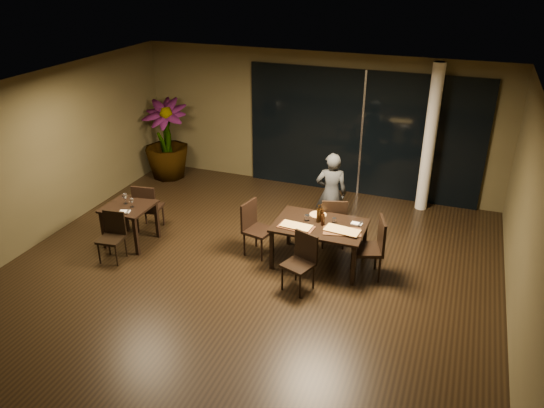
# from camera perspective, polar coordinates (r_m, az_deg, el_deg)

# --- Properties ---
(ground) EXTENTS (8.00, 8.00, 0.00)m
(ground) POSITION_cam_1_polar(r_m,az_deg,el_deg) (8.83, -2.77, -7.73)
(ground) COLOR black
(ground) RESTS_ON ground
(wall_back) EXTENTS (8.00, 0.10, 3.00)m
(wall_back) POSITION_cam_1_polar(r_m,az_deg,el_deg) (11.70, 4.96, 8.85)
(wall_back) COLOR #443D24
(wall_back) RESTS_ON ground
(wall_front) EXTENTS (8.00, 0.10, 3.00)m
(wall_front) POSITION_cam_1_polar(r_m,az_deg,el_deg) (5.23, -21.55, -16.27)
(wall_front) COLOR #443D24
(wall_front) RESTS_ON ground
(wall_left) EXTENTS (0.10, 8.00, 3.00)m
(wall_left) POSITION_cam_1_polar(r_m,az_deg,el_deg) (10.31, -24.20, 4.33)
(wall_left) COLOR #443D24
(wall_left) RESTS_ON ground
(wall_right) EXTENTS (0.10, 8.00, 3.00)m
(wall_right) POSITION_cam_1_polar(r_m,az_deg,el_deg) (7.61, 26.33, -3.35)
(wall_right) COLOR #443D24
(wall_right) RESTS_ON ground
(ceiling) EXTENTS (8.00, 8.00, 0.04)m
(ceiling) POSITION_cam_1_polar(r_m,az_deg,el_deg) (7.61, -3.25, 11.67)
(ceiling) COLOR silver
(ceiling) RESTS_ON wall_back
(window_panel) EXTENTS (5.00, 0.06, 2.70)m
(window_panel) POSITION_cam_1_polar(r_m,az_deg,el_deg) (11.44, 9.66, 7.41)
(window_panel) COLOR black
(window_panel) RESTS_ON ground
(column) EXTENTS (0.24, 0.24, 3.00)m
(column) POSITION_cam_1_polar(r_m,az_deg,el_deg) (10.95, 16.60, 6.69)
(column) COLOR white
(column) RESTS_ON ground
(main_table) EXTENTS (1.50, 1.00, 0.75)m
(main_table) POSITION_cam_1_polar(r_m,az_deg,el_deg) (8.85, 5.16, -2.63)
(main_table) COLOR black
(main_table) RESTS_ON ground
(side_table) EXTENTS (0.80, 0.80, 0.75)m
(side_table) POSITION_cam_1_polar(r_m,az_deg,el_deg) (9.83, -15.13, -0.82)
(side_table) COLOR black
(side_table) RESTS_ON ground
(chair_main_far) EXTENTS (0.55, 0.55, 0.96)m
(chair_main_far) POSITION_cam_1_polar(r_m,az_deg,el_deg) (9.46, 6.66, -1.72)
(chair_main_far) COLOR black
(chair_main_far) RESTS_ON ground
(chair_main_near) EXTENTS (0.55, 0.55, 0.92)m
(chair_main_near) POSITION_cam_1_polar(r_m,az_deg,el_deg) (8.30, 3.20, -5.90)
(chair_main_near) COLOR black
(chair_main_near) RESTS_ON ground
(chair_main_left) EXTENTS (0.53, 0.53, 0.96)m
(chair_main_left) POSITION_cam_1_polar(r_m,az_deg,el_deg) (9.21, -1.89, -2.31)
(chair_main_left) COLOR black
(chair_main_left) RESTS_ON ground
(chair_main_right) EXTENTS (0.61, 0.61, 1.04)m
(chair_main_right) POSITION_cam_1_polar(r_m,az_deg,el_deg) (8.68, 10.79, -4.33)
(chair_main_right) COLOR black
(chair_main_right) RESTS_ON ground
(chair_side_far) EXTENTS (0.52, 0.52, 0.96)m
(chair_side_far) POSITION_cam_1_polar(r_m,az_deg,el_deg) (10.19, -13.27, -0.16)
(chair_side_far) COLOR black
(chair_side_far) RESTS_ON ground
(chair_side_near) EXTENTS (0.44, 0.44, 0.86)m
(chair_side_near) POSITION_cam_1_polar(r_m,az_deg,el_deg) (9.47, -16.76, -3.05)
(chair_side_near) COLOR black
(chair_side_near) RESTS_ON ground
(diner) EXTENTS (0.61, 0.48, 1.58)m
(diner) POSITION_cam_1_polar(r_m,az_deg,el_deg) (9.87, 6.38, 1.14)
(diner) COLOR #292B2E
(diner) RESTS_ON ground
(potted_plant) EXTENTS (1.19, 1.19, 1.83)m
(potted_plant) POSITION_cam_1_polar(r_m,az_deg,el_deg) (12.55, -11.32, 6.80)
(potted_plant) COLOR #1A4918
(potted_plant) RESTS_ON ground
(pizza_board_left) EXTENTS (0.61, 0.34, 0.01)m
(pizza_board_left) POSITION_cam_1_polar(r_m,az_deg,el_deg) (8.69, 2.61, -2.49)
(pizza_board_left) COLOR #472616
(pizza_board_left) RESTS_ON main_table
(pizza_board_right) EXTENTS (0.66, 0.43, 0.01)m
(pizza_board_right) POSITION_cam_1_polar(r_m,az_deg,el_deg) (8.62, 7.55, -2.95)
(pizza_board_right) COLOR #3F2514
(pizza_board_right) RESTS_ON main_table
(oblong_pizza_left) EXTENTS (0.51, 0.27, 0.02)m
(oblong_pizza_left) POSITION_cam_1_polar(r_m,az_deg,el_deg) (8.69, 2.61, -2.39)
(oblong_pizza_left) COLOR maroon
(oblong_pizza_left) RESTS_ON pizza_board_left
(oblong_pizza_right) EXTENTS (0.57, 0.31, 0.02)m
(oblong_pizza_right) POSITION_cam_1_polar(r_m,az_deg,el_deg) (8.62, 7.56, -2.85)
(oblong_pizza_right) COLOR maroon
(oblong_pizza_right) RESTS_ON pizza_board_right
(round_pizza) EXTENTS (0.28, 0.28, 0.01)m
(round_pizza) POSITION_cam_1_polar(r_m,az_deg,el_deg) (9.11, 4.97, -1.18)
(round_pizza) COLOR #BD3B15
(round_pizza) RESTS_ON main_table
(bottle_a) EXTENTS (0.07, 0.07, 0.31)m
(bottle_a) POSITION_cam_1_polar(r_m,az_deg,el_deg) (8.83, 5.04, -1.03)
(bottle_a) COLOR black
(bottle_a) RESTS_ON main_table
(bottle_b) EXTENTS (0.06, 0.06, 0.27)m
(bottle_b) POSITION_cam_1_polar(r_m,az_deg,el_deg) (8.74, 5.51, -1.49)
(bottle_b) COLOR black
(bottle_b) RESTS_ON main_table
(bottle_c) EXTENTS (0.07, 0.07, 0.31)m
(bottle_c) POSITION_cam_1_polar(r_m,az_deg,el_deg) (8.86, 5.31, -0.94)
(bottle_c) COLOR black
(bottle_c) RESTS_ON main_table
(tumbler_left) EXTENTS (0.08, 0.08, 0.10)m
(tumbler_left) POSITION_cam_1_polar(r_m,az_deg,el_deg) (8.91, 3.79, -1.48)
(tumbler_left) COLOR white
(tumbler_left) RESTS_ON main_table
(tumbler_right) EXTENTS (0.07, 0.07, 0.08)m
(tumbler_right) POSITION_cam_1_polar(r_m,az_deg,el_deg) (8.88, 6.71, -1.75)
(tumbler_right) COLOR white
(tumbler_right) RESTS_ON main_table
(napkin_near) EXTENTS (0.20, 0.14, 0.01)m
(napkin_near) POSITION_cam_1_polar(r_m,az_deg,el_deg) (8.58, 8.43, -3.17)
(napkin_near) COLOR white
(napkin_near) RESTS_ON main_table
(napkin_far) EXTENTS (0.19, 0.12, 0.01)m
(napkin_far) POSITION_cam_1_polar(r_m,az_deg,el_deg) (8.90, 9.09, -2.10)
(napkin_far) COLOR white
(napkin_far) RESTS_ON main_table
(wine_glass_a) EXTENTS (0.09, 0.09, 0.19)m
(wine_glass_a) POSITION_cam_1_polar(r_m,az_deg,el_deg) (9.82, -15.53, 0.55)
(wine_glass_a) COLOR white
(wine_glass_a) RESTS_ON side_table
(wine_glass_b) EXTENTS (0.07, 0.07, 0.17)m
(wine_glass_b) POSITION_cam_1_polar(r_m,az_deg,el_deg) (9.67, -14.85, 0.15)
(wine_glass_b) COLOR white
(wine_glass_b) RESTS_ON side_table
(side_napkin) EXTENTS (0.20, 0.15, 0.01)m
(side_napkin) POSITION_cam_1_polar(r_m,az_deg,el_deg) (9.54, -15.56, -0.79)
(side_napkin) COLOR white
(side_napkin) RESTS_ON side_table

